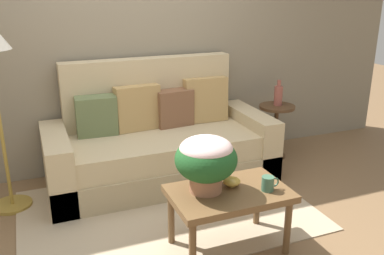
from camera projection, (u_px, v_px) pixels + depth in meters
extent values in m
plane|color=brown|center=(173.00, 220.00, 3.46)|extent=(14.00, 14.00, 0.00)
cube|color=gray|center=(127.00, 38.00, 4.19)|extent=(6.40, 0.12, 2.67)
cube|color=tan|center=(167.00, 210.00, 3.60)|extent=(2.40, 1.62, 0.01)
cube|color=tan|center=(162.00, 168.00, 4.13)|extent=(2.15, 0.94, 0.26)
cube|color=tan|center=(162.00, 146.00, 4.03)|extent=(1.71, 0.84, 0.22)
cube|color=tan|center=(149.00, 103.00, 4.29)|extent=(1.71, 0.17, 0.91)
cube|color=tan|center=(58.00, 167.00, 3.73)|extent=(0.22, 0.94, 0.60)
cube|color=tan|center=(249.00, 139.00, 4.41)|extent=(0.22, 0.94, 0.60)
cube|color=tan|center=(138.00, 108.00, 4.09)|extent=(0.45, 0.19, 0.44)
cube|color=brown|center=(174.00, 108.00, 4.22)|extent=(0.38, 0.21, 0.37)
cube|color=tan|center=(205.00, 100.00, 4.35)|extent=(0.46, 0.16, 0.46)
cube|color=#607047|center=(97.00, 116.00, 3.95)|extent=(0.39, 0.21, 0.38)
cylinder|color=brown|center=(193.00, 250.00, 2.71)|extent=(0.05, 0.05, 0.42)
cylinder|color=brown|center=(288.00, 227.00, 2.97)|extent=(0.05, 0.05, 0.42)
cylinder|color=brown|center=(171.00, 218.00, 3.08)|extent=(0.05, 0.05, 0.42)
cylinder|color=brown|center=(257.00, 201.00, 3.34)|extent=(0.05, 0.05, 0.42)
cube|color=brown|center=(229.00, 194.00, 2.95)|extent=(0.83, 0.53, 0.05)
cylinder|color=#4C331E|center=(274.00, 155.00, 4.74)|extent=(0.25, 0.25, 0.03)
cylinder|color=#4C331E|center=(275.00, 132.00, 4.65)|extent=(0.05, 0.05, 0.54)
cylinder|color=#4C331E|center=(277.00, 107.00, 4.56)|extent=(0.39, 0.39, 0.03)
cylinder|color=olive|center=(13.00, 205.00, 3.67)|extent=(0.33, 0.33, 0.03)
cylinder|color=olive|center=(1.00, 131.00, 3.45)|extent=(0.03, 0.03, 1.33)
cylinder|color=#A36B4C|center=(206.00, 182.00, 2.92)|extent=(0.23, 0.23, 0.14)
ellipsoid|color=#1E5123|center=(206.00, 159.00, 2.86)|extent=(0.43, 0.43, 0.30)
ellipsoid|color=beige|center=(206.00, 149.00, 2.84)|extent=(0.37, 0.37, 0.17)
cylinder|color=#3D664C|center=(268.00, 184.00, 2.93)|extent=(0.09, 0.09, 0.10)
torus|color=#3D664C|center=(275.00, 182.00, 2.95)|extent=(0.07, 0.01, 0.07)
cylinder|color=gold|center=(232.00, 185.00, 3.00)|extent=(0.05, 0.05, 0.02)
ellipsoid|color=gold|center=(232.00, 181.00, 2.99)|extent=(0.13, 0.13, 0.06)
cylinder|color=#934C42|center=(278.00, 96.00, 4.54)|extent=(0.09, 0.09, 0.21)
cylinder|color=#934C42|center=(279.00, 83.00, 4.50)|extent=(0.04, 0.04, 0.07)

